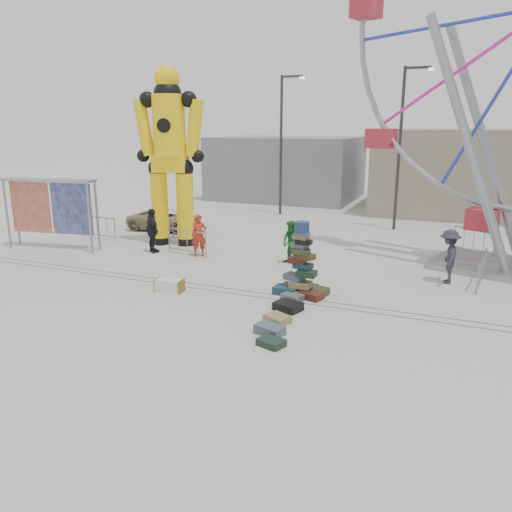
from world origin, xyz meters
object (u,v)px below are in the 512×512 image
at_px(lamp_post_right, 402,141).
at_px(lamp_post_left, 283,139).
at_px(barricade_dummy_c, 187,242).
at_px(parked_suv, 165,220).
at_px(pedestrian_grey, 449,257).
at_px(barricade_wheel_front, 482,270).
at_px(pedestrian_black, 153,231).
at_px(banner_scaffold, 50,197).
at_px(crash_test_dummy, 170,151).
at_px(pedestrian_green, 291,243).
at_px(barricade_wheel_back, 473,242).
at_px(pedestrian_red, 199,236).
at_px(suitcase_tower, 301,275).
at_px(barricade_dummy_b, 181,230).
at_px(steamer_trunk, 170,285).
at_px(barricade_dummy_a, 99,227).

xyz_separation_m(lamp_post_right, lamp_post_left, (-7.00, 2.00, 0.00)).
relative_size(barricade_dummy_c, parked_suv, 0.52).
bearing_deg(barricade_dummy_c, pedestrian_grey, 10.97).
bearing_deg(barricade_wheel_front, pedestrian_black, 98.79).
bearing_deg(banner_scaffold, crash_test_dummy, 23.41).
height_order(barricade_dummy_c, pedestrian_green, pedestrian_green).
xyz_separation_m(barricade_wheel_back, pedestrian_black, (-12.57, -4.77, 0.39)).
bearing_deg(parked_suv, crash_test_dummy, -144.77).
height_order(lamp_post_left, pedestrian_grey, lamp_post_left).
bearing_deg(parked_suv, banner_scaffold, 152.55).
relative_size(pedestrian_red, pedestrian_grey, 0.93).
bearing_deg(lamp_post_right, suitcase_tower, -97.07).
distance_m(crash_test_dummy, pedestrian_grey, 12.22).
relative_size(lamp_post_left, crash_test_dummy, 1.01).
height_order(pedestrian_black, parked_suv, pedestrian_black).
height_order(suitcase_tower, barricade_wheel_front, suitcase_tower).
bearing_deg(barricade_dummy_b, pedestrian_green, -3.55).
relative_size(banner_scaffold, steamer_trunk, 4.80).
relative_size(crash_test_dummy, barricade_wheel_back, 3.97).
relative_size(lamp_post_right, barricade_wheel_front, 4.00).
xyz_separation_m(crash_test_dummy, barricade_wheel_front, (12.77, -1.25, -3.64)).
bearing_deg(pedestrian_red, suitcase_tower, -65.65).
bearing_deg(pedestrian_grey, barricade_dummy_a, -97.12).
distance_m(lamp_post_left, barricade_dummy_a, 11.89).
distance_m(barricade_wheel_front, parked_suv, 15.31).
relative_size(barricade_dummy_a, barricade_wheel_back, 1.00).
height_order(pedestrian_red, pedestrian_grey, pedestrian_grey).
height_order(crash_test_dummy, parked_suv, crash_test_dummy).
relative_size(pedestrian_black, pedestrian_grey, 1.00).
height_order(banner_scaffold, barricade_dummy_c, banner_scaffold).
relative_size(barricade_dummy_a, pedestrian_black, 1.06).
bearing_deg(parked_suv, lamp_post_left, -34.53).
distance_m(barricade_wheel_front, pedestrian_grey, 1.14).
height_order(barricade_dummy_b, barricade_dummy_c, same).
bearing_deg(suitcase_tower, banner_scaffold, -179.54).
xyz_separation_m(crash_test_dummy, pedestrian_black, (-0.03, -1.60, -3.25)).
xyz_separation_m(lamp_post_left, crash_test_dummy, (-1.89, -9.23, -0.29)).
distance_m(lamp_post_right, pedestrian_black, 13.04).
distance_m(lamp_post_right, barricade_dummy_c, 12.02).
relative_size(barricade_dummy_a, barricade_wheel_front, 1.00).
distance_m(pedestrian_red, pedestrian_green, 3.90).
distance_m(crash_test_dummy, steamer_trunk, 7.79).
height_order(barricade_dummy_c, pedestrian_black, pedestrian_black).
relative_size(pedestrian_red, pedestrian_black, 0.93).
distance_m(suitcase_tower, pedestrian_grey, 5.28).
distance_m(barricade_dummy_c, pedestrian_grey, 10.18).
xyz_separation_m(crash_test_dummy, pedestrian_grey, (11.70, -1.30, -3.25)).
bearing_deg(barricade_dummy_a, barricade_wheel_front, 1.56).
height_order(barricade_dummy_b, parked_suv, barricade_dummy_b).
bearing_deg(barricade_dummy_a, pedestrian_green, 0.52).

